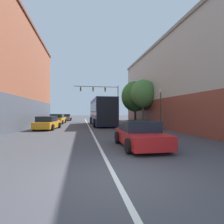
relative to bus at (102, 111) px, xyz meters
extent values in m
plane|color=#424247|center=(-1.80, -18.59, -1.92)|extent=(160.00, 160.00, 0.00)
cube|color=silver|center=(-1.80, -2.35, -1.91)|extent=(0.14, 44.48, 0.01)
cube|color=#4C515B|center=(-8.35, -3.23, -0.32)|extent=(0.24, 25.94, 3.20)
cube|color=#B7B2A3|center=(9.45, -5.57, 2.90)|extent=(7.49, 26.12, 9.64)
cube|color=brown|center=(5.75, -5.57, -0.32)|extent=(0.24, 25.59, 3.20)
cube|color=gray|center=(9.45, -5.57, 7.57)|extent=(7.79, 26.38, 0.30)
cube|color=navy|center=(0.00, 0.02, -0.10)|extent=(2.48, 10.36, 3.19)
cube|color=black|center=(0.00, 0.02, 0.48)|extent=(2.53, 10.15, 1.02)
cube|color=beige|center=(0.00, 0.02, -0.35)|extent=(2.52, 10.25, 0.32)
cube|color=black|center=(0.04, -5.13, -0.10)|extent=(2.36, 0.08, 3.06)
cylinder|color=black|center=(-1.26, 3.22, -1.42)|extent=(0.31, 1.00, 1.00)
cylinder|color=black|center=(1.21, 3.23, -1.42)|extent=(0.31, 1.00, 1.00)
cylinder|color=black|center=(-1.21, -3.19, -1.42)|extent=(0.31, 1.00, 1.00)
cylinder|color=black|center=(1.26, -3.18, -1.42)|extent=(0.31, 1.00, 1.00)
cube|color=red|center=(0.23, -14.83, -1.42)|extent=(1.86, 4.07, 0.63)
cube|color=black|center=(0.23, -14.59, -0.85)|extent=(1.69, 2.13, 0.52)
cylinder|color=black|center=(-0.69, -13.57, -1.59)|extent=(0.23, 0.66, 0.66)
cylinder|color=black|center=(1.18, -13.59, -1.59)|extent=(0.23, 0.66, 0.66)
cylinder|color=black|center=(-0.73, -16.07, -1.59)|extent=(0.23, 0.66, 0.66)
cylinder|color=black|center=(1.14, -16.10, -1.59)|extent=(0.23, 0.66, 0.66)
cube|color=orange|center=(-6.24, 4.03, -1.39)|extent=(2.02, 4.53, 0.73)
cube|color=black|center=(-6.25, 3.81, -0.75)|extent=(1.78, 2.39, 0.55)
cylinder|color=black|center=(-7.11, 5.45, -1.61)|extent=(0.25, 0.61, 0.60)
cylinder|color=black|center=(-5.23, 5.37, -1.61)|extent=(0.25, 0.61, 0.60)
cylinder|color=black|center=(-7.24, 2.69, -1.61)|extent=(0.25, 0.61, 0.60)
cylinder|color=black|center=(-5.36, 2.61, -1.61)|extent=(0.25, 0.61, 0.60)
cube|color=orange|center=(-6.11, -4.58, -1.43)|extent=(2.21, 4.21, 0.64)
cube|color=black|center=(-6.14, -4.78, -0.85)|extent=(1.82, 2.28, 0.53)
cylinder|color=black|center=(-6.82, -3.23, -1.61)|extent=(0.30, 0.63, 0.60)
cylinder|color=black|center=(-5.08, -3.46, -1.61)|extent=(0.30, 0.63, 0.60)
cylinder|color=black|center=(-7.15, -5.70, -1.61)|extent=(0.30, 0.63, 0.60)
cylinder|color=black|center=(-5.41, -5.93, -1.61)|extent=(0.30, 0.63, 0.60)
cube|color=slate|center=(-5.73, 12.93, -1.42)|extent=(1.77, 4.30, 0.64)
cube|color=black|center=(-5.73, 12.72, -0.86)|extent=(1.62, 2.23, 0.49)
cylinder|color=black|center=(-6.64, 14.26, -1.61)|extent=(0.22, 0.62, 0.62)
cylinder|color=black|center=(-4.81, 14.26, -1.61)|extent=(0.22, 0.62, 0.62)
cylinder|color=black|center=(-6.64, 11.60, -1.61)|extent=(0.22, 0.62, 0.62)
cylinder|color=black|center=(-4.81, 11.60, -1.61)|extent=(0.22, 0.62, 0.62)
cylinder|color=#514C47|center=(4.33, 9.89, 1.51)|extent=(0.18, 0.18, 6.85)
cylinder|color=#514C47|center=(0.12, 9.89, 4.63)|extent=(8.42, 0.12, 0.12)
cube|color=#9E8419|center=(1.81, 9.89, 4.11)|extent=(0.28, 0.24, 0.80)
sphere|color=black|center=(1.81, 9.74, 4.36)|extent=(0.18, 0.18, 0.18)
sphere|color=black|center=(1.81, 9.74, 4.11)|extent=(0.18, 0.18, 0.18)
sphere|color=green|center=(1.81, 9.74, 3.87)|extent=(0.18, 0.18, 0.18)
cube|color=#9E8419|center=(-0.51, 9.89, 4.11)|extent=(0.28, 0.24, 0.80)
sphere|color=black|center=(-0.51, 9.74, 4.36)|extent=(0.18, 0.18, 0.18)
sphere|color=black|center=(-0.51, 9.74, 4.11)|extent=(0.18, 0.18, 0.18)
sphere|color=green|center=(-0.51, 9.74, 3.87)|extent=(0.18, 0.18, 0.18)
cube|color=#9E8419|center=(-2.82, 9.89, 4.11)|extent=(0.28, 0.24, 0.80)
sphere|color=red|center=(-2.82, 9.74, 4.36)|extent=(0.18, 0.18, 0.18)
sphere|color=black|center=(-2.82, 9.74, 4.11)|extent=(0.18, 0.18, 0.18)
sphere|color=black|center=(-2.82, 9.74, 3.87)|extent=(0.18, 0.18, 0.18)
cone|color=#233323|center=(4.92, -7.33, -1.82)|extent=(0.26, 0.26, 0.20)
cylinder|color=#233323|center=(4.92, -7.33, -0.06)|extent=(0.10, 0.10, 3.70)
sphere|color=#EFE5CC|center=(4.92, -7.33, 1.89)|extent=(0.30, 0.30, 0.30)
cylinder|color=brown|center=(4.78, -2.85, -0.56)|extent=(0.24, 0.24, 2.71)
ellipsoid|color=#4C843D|center=(4.78, -2.85, 2.11)|extent=(3.11, 2.80, 3.42)
cylinder|color=#4C3823|center=(4.56, -0.34, -0.78)|extent=(0.27, 0.27, 2.27)
ellipsoid|color=#38702D|center=(4.56, -0.34, 1.96)|extent=(3.78, 3.40, 4.16)
camera|label=1|loc=(-2.72, -23.28, -0.11)|focal=28.00mm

